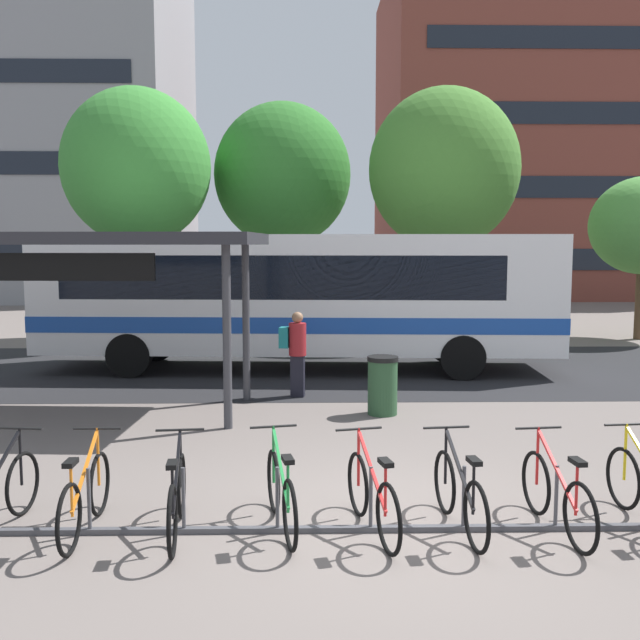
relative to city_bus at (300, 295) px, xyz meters
The scene contains 18 objects.
ground 9.56m from the city_bus, 83.72° to the right, with size 200.00×200.00×0.00m, color #6B605B.
bus_lane_asphalt 2.05m from the city_bus, ahead, with size 80.00×7.20×0.01m, color #232326.
city_bus is the anchor object (origin of this frame).
bike_rack 9.79m from the city_bus, 93.89° to the right, with size 9.68×0.09×0.70m.
parked_bicycle_orange_3 9.94m from the city_bus, 102.62° to the right, with size 0.52×1.72×0.99m.
parked_bicycle_black_4 9.85m from the city_bus, 97.04° to the right, with size 0.52×1.72×0.99m.
parked_bicycle_green_5 9.65m from the city_bus, 90.80° to the right, with size 0.55×1.70×0.99m.
parked_bicycle_red_6 9.79m from the city_bus, 85.21° to the right, with size 0.57×1.69×0.99m.
parked_bicycle_black_7 9.88m from the city_bus, 79.85° to the right, with size 0.52×1.72×0.99m.
parked_bicycle_red_8 10.14m from the city_bus, 74.25° to the right, with size 0.52×1.72×0.99m.
transit_shelter 6.03m from the city_bus, 134.44° to the right, with size 7.09×3.33×3.18m.
commuter_teal_pack_0 3.14m from the city_bus, 91.32° to the right, with size 0.56×0.39×1.68m.
trash_bin 4.91m from the city_bus, 71.90° to the right, with size 0.55×0.55×1.03m.
street_tree_1 8.32m from the city_bus, 94.93° to the left, with size 4.59×4.59×7.71m.
street_tree_2 7.98m from the city_bus, 51.63° to the left, with size 4.67×4.67×7.82m.
street_tree_3 8.13m from the city_bus, 133.38° to the left, with size 4.50×4.50×7.71m.
building_left_wing 30.68m from the city_bus, 124.12° to the left, with size 18.94×12.65×21.43m.
building_right_wing 31.14m from the city_bus, 59.04° to the left, with size 21.35×12.95×18.38m.
Camera 1 is at (-0.90, -7.35, 2.98)m, focal length 39.66 mm.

